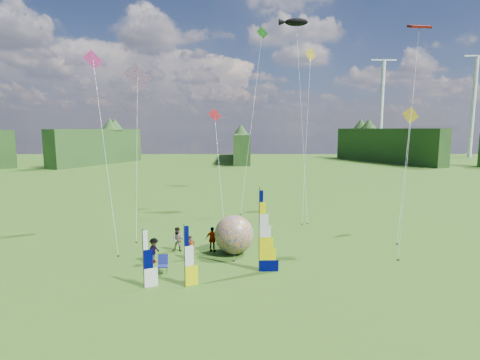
{
  "coord_description": "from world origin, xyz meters",
  "views": [
    {
      "loc": [
        -1.2,
        -18.75,
        8.62
      ],
      "look_at": [
        -1.0,
        4.0,
        5.5
      ],
      "focal_mm": 28.0,
      "sensor_mm": 36.0,
      "label": 1
    }
  ],
  "objects_px": {
    "side_banner_far": "(143,260)",
    "camp_chair": "(163,265)",
    "kite_whale": "(301,103)",
    "bol_inflatable": "(234,234)",
    "spectator_b": "(178,239)",
    "feather_banner_main": "(259,232)",
    "spectator_d": "(213,239)",
    "spectator_a": "(191,248)",
    "side_banner_left": "(185,257)",
    "spectator_c": "(154,250)"
  },
  "relations": [
    {
      "from": "spectator_c",
      "to": "kite_whale",
      "type": "bearing_deg",
      "value": -14.26
    },
    {
      "from": "side_banner_left",
      "to": "bol_inflatable",
      "type": "bearing_deg",
      "value": 39.93
    },
    {
      "from": "spectator_d",
      "to": "spectator_a",
      "type": "bearing_deg",
      "value": 61.34
    },
    {
      "from": "side_banner_left",
      "to": "kite_whale",
      "type": "height_order",
      "value": "kite_whale"
    },
    {
      "from": "side_banner_far",
      "to": "spectator_b",
      "type": "bearing_deg",
      "value": 58.31
    },
    {
      "from": "side_banner_far",
      "to": "spectator_c",
      "type": "bearing_deg",
      "value": 70.98
    },
    {
      "from": "side_banner_far",
      "to": "spectator_c",
      "type": "height_order",
      "value": "side_banner_far"
    },
    {
      "from": "side_banner_far",
      "to": "spectator_d",
      "type": "distance_m",
      "value": 7.0
    },
    {
      "from": "side_banner_far",
      "to": "spectator_b",
      "type": "height_order",
      "value": "side_banner_far"
    },
    {
      "from": "feather_banner_main",
      "to": "spectator_b",
      "type": "relative_size",
      "value": 2.89
    },
    {
      "from": "spectator_d",
      "to": "side_banner_left",
      "type": "bearing_deg",
      "value": 92.5
    },
    {
      "from": "feather_banner_main",
      "to": "bol_inflatable",
      "type": "distance_m",
      "value": 3.9
    },
    {
      "from": "side_banner_far",
      "to": "spectator_b",
      "type": "distance_m",
      "value": 6.32
    },
    {
      "from": "side_banner_far",
      "to": "side_banner_left",
      "type": "bearing_deg",
      "value": -19.32
    },
    {
      "from": "spectator_c",
      "to": "spectator_d",
      "type": "relative_size",
      "value": 0.92
    },
    {
      "from": "spectator_c",
      "to": "side_banner_far",
      "type": "bearing_deg",
      "value": -152.78
    },
    {
      "from": "spectator_d",
      "to": "camp_chair",
      "type": "distance_m",
      "value": 4.87
    },
    {
      "from": "side_banner_far",
      "to": "kite_whale",
      "type": "height_order",
      "value": "kite_whale"
    },
    {
      "from": "side_banner_far",
      "to": "kite_whale",
      "type": "distance_m",
      "value": 25.14
    },
    {
      "from": "spectator_b",
      "to": "spectator_c",
      "type": "height_order",
      "value": "spectator_b"
    },
    {
      "from": "spectator_a",
      "to": "kite_whale",
      "type": "relative_size",
      "value": 0.07
    },
    {
      "from": "side_banner_left",
      "to": "bol_inflatable",
      "type": "height_order",
      "value": "side_banner_left"
    },
    {
      "from": "kite_whale",
      "to": "feather_banner_main",
      "type": "bearing_deg",
      "value": -110.84
    },
    {
      "from": "bol_inflatable",
      "to": "spectator_b",
      "type": "bearing_deg",
      "value": 173.13
    },
    {
      "from": "bol_inflatable",
      "to": "camp_chair",
      "type": "bearing_deg",
      "value": -139.38
    },
    {
      "from": "feather_banner_main",
      "to": "spectator_d",
      "type": "xyz_separation_m",
      "value": [
        -3.05,
        3.78,
        -1.62
      ]
    },
    {
      "from": "spectator_d",
      "to": "camp_chair",
      "type": "bearing_deg",
      "value": 69.06
    },
    {
      "from": "side_banner_left",
      "to": "kite_whale",
      "type": "relative_size",
      "value": 0.15
    },
    {
      "from": "side_banner_far",
      "to": "spectator_c",
      "type": "relative_size",
      "value": 1.96
    },
    {
      "from": "camp_chair",
      "to": "side_banner_far",
      "type": "bearing_deg",
      "value": -112.85
    },
    {
      "from": "side_banner_left",
      "to": "bol_inflatable",
      "type": "xyz_separation_m",
      "value": [
        2.64,
        5.57,
        -0.36
      ]
    },
    {
      "from": "camp_chair",
      "to": "kite_whale",
      "type": "xyz_separation_m",
      "value": [
        11.16,
        17.91,
        10.72
      ]
    },
    {
      "from": "spectator_b",
      "to": "side_banner_far",
      "type": "bearing_deg",
      "value": -93.4
    },
    {
      "from": "camp_chair",
      "to": "feather_banner_main",
      "type": "bearing_deg",
      "value": -4.28
    },
    {
      "from": "feather_banner_main",
      "to": "camp_chair",
      "type": "relative_size",
      "value": 4.49
    },
    {
      "from": "feather_banner_main",
      "to": "side_banner_far",
      "type": "height_order",
      "value": "feather_banner_main"
    },
    {
      "from": "feather_banner_main",
      "to": "side_banner_far",
      "type": "xyz_separation_m",
      "value": [
        -6.39,
        -2.34,
        -0.9
      ]
    },
    {
      "from": "side_banner_far",
      "to": "spectator_c",
      "type": "xyz_separation_m",
      "value": [
        -0.31,
        3.94,
        -0.79
      ]
    },
    {
      "from": "side_banner_far",
      "to": "camp_chair",
      "type": "height_order",
      "value": "side_banner_far"
    },
    {
      "from": "spectator_a",
      "to": "kite_whale",
      "type": "height_order",
      "value": "kite_whale"
    },
    {
      "from": "spectator_d",
      "to": "kite_whale",
      "type": "distance_m",
      "value": 19.28
    },
    {
      "from": "kite_whale",
      "to": "bol_inflatable",
      "type": "bearing_deg",
      "value": -119.78
    },
    {
      "from": "side_banner_far",
      "to": "bol_inflatable",
      "type": "bearing_deg",
      "value": 26.23
    },
    {
      "from": "side_banner_left",
      "to": "spectator_c",
      "type": "xyz_separation_m",
      "value": [
        -2.52,
        3.78,
        -0.9
      ]
    },
    {
      "from": "side_banner_left",
      "to": "spectator_d",
      "type": "height_order",
      "value": "side_banner_left"
    },
    {
      "from": "spectator_b",
      "to": "spectator_c",
      "type": "relative_size",
      "value": 1.06
    },
    {
      "from": "spectator_b",
      "to": "spectator_c",
      "type": "bearing_deg",
      "value": -113.13
    },
    {
      "from": "bol_inflatable",
      "to": "spectator_b",
      "type": "xyz_separation_m",
      "value": [
        -3.96,
        0.48,
        -0.48
      ]
    },
    {
      "from": "bol_inflatable",
      "to": "spectator_c",
      "type": "distance_m",
      "value": 5.49
    },
    {
      "from": "spectator_a",
      "to": "kite_whale",
      "type": "distance_m",
      "value": 21.04
    }
  ]
}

